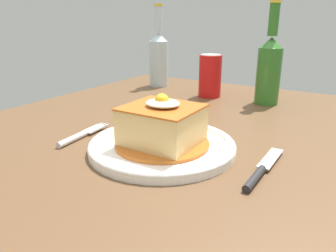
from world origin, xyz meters
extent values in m
cube|color=brown|center=(0.00, 0.00, 0.72)|extent=(1.11, 1.07, 0.04)
cylinder|color=brown|center=(-0.48, 0.45, 0.35)|extent=(0.07, 0.07, 0.70)
cylinder|color=white|center=(-0.07, -0.10, 0.75)|extent=(0.26, 0.26, 0.01)
torus|color=white|center=(-0.07, -0.10, 0.75)|extent=(0.26, 0.26, 0.01)
cylinder|color=#B75B1E|center=(-0.07, -0.10, 0.75)|extent=(0.17, 0.17, 0.01)
cube|color=#DBB770|center=(-0.07, -0.10, 0.79)|extent=(0.12, 0.11, 0.06)
cube|color=#B75B1E|center=(-0.07, -0.10, 0.82)|extent=(0.13, 0.12, 0.00)
ellipsoid|color=white|center=(-0.06, -0.10, 0.83)|extent=(0.06, 0.05, 0.01)
sphere|color=yellow|center=(-0.07, -0.10, 0.83)|extent=(0.03, 0.03, 0.03)
cylinder|color=silver|center=(-0.23, -0.16, 0.75)|extent=(0.02, 0.08, 0.01)
cube|color=silver|center=(-0.24, -0.09, 0.75)|extent=(0.03, 0.05, 0.00)
cylinder|color=silver|center=(-0.23, -0.07, 0.75)|extent=(0.01, 0.03, 0.00)
cylinder|color=silver|center=(-0.24, -0.07, 0.75)|extent=(0.01, 0.03, 0.00)
cylinder|color=silver|center=(-0.25, -0.07, 0.75)|extent=(0.01, 0.03, 0.00)
cylinder|color=#262628|center=(0.11, -0.13, 0.75)|extent=(0.01, 0.08, 0.01)
cube|color=silver|center=(0.11, -0.05, 0.75)|extent=(0.02, 0.09, 0.00)
cylinder|color=red|center=(-0.17, 0.32, 0.80)|extent=(0.07, 0.07, 0.12)
cylinder|color=silver|center=(-0.17, 0.32, 0.86)|extent=(0.06, 0.06, 0.00)
cylinder|color=#ADC6CC|center=(-0.38, 0.37, 0.82)|extent=(0.06, 0.06, 0.15)
cone|color=#ADC6CC|center=(-0.38, 0.37, 0.90)|extent=(0.06, 0.06, 0.03)
cylinder|color=#ADC6CC|center=(-0.38, 0.37, 0.96)|extent=(0.03, 0.03, 0.08)
cylinder|color=gold|center=(-0.38, 0.37, 1.00)|extent=(0.03, 0.03, 0.01)
cylinder|color=#2D6B23|center=(0.00, 0.33, 0.82)|extent=(0.06, 0.06, 0.15)
cone|color=#2D6B23|center=(0.00, 0.33, 0.90)|extent=(0.06, 0.06, 0.03)
cylinder|color=#2D6B23|center=(0.00, 0.33, 0.96)|extent=(0.03, 0.03, 0.08)
cylinder|color=gold|center=(0.00, 0.33, 1.00)|extent=(0.03, 0.03, 0.01)
camera|label=1|loc=(0.22, -0.56, 0.97)|focal=34.70mm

